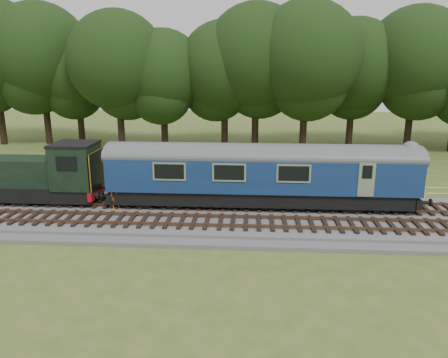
{
  "coord_description": "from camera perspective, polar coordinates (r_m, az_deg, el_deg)",
  "views": [
    {
      "loc": [
        -1.11,
        -23.74,
        8.65
      ],
      "look_at": [
        -2.8,
        1.4,
        2.0
      ],
      "focal_mm": 35.0,
      "sensor_mm": 36.0,
      "label": 1
    }
  ],
  "objects": [
    {
      "name": "shunter_loco",
      "position": [
        29.27,
        -23.58,
        0.34
      ],
      "size": [
        8.91,
        2.6,
        3.38
      ],
      "color": "black",
      "rests_on": "ground"
    },
    {
      "name": "tree_line",
      "position": [
        46.56,
        5.15,
        4.01
      ],
      "size": [
        70.0,
        8.0,
        18.0
      ],
      "primitive_type": null,
      "color": "black",
      "rests_on": "ground"
    },
    {
      "name": "worker",
      "position": [
        26.39,
        -13.95,
        -1.92
      ],
      "size": [
        0.8,
        0.72,
        1.83
      ],
      "primitive_type": "imported",
      "rotation": [
        0.0,
        0.0,
        0.56
      ],
      "color": "#FD5A0D",
      "rests_on": "ballast"
    },
    {
      "name": "track_north",
      "position": [
        26.48,
        6.06,
        -3.42
      ],
      "size": [
        67.2,
        2.4,
        0.21
      ],
      "color": "black",
      "rests_on": "ballast"
    },
    {
      "name": "fence",
      "position": [
        29.55,
        5.83,
        -2.31
      ],
      "size": [
        64.0,
        0.12,
        1.0
      ],
      "primitive_type": null,
      "color": "#6B6054",
      "rests_on": "ground"
    },
    {
      "name": "ballast",
      "position": [
        25.23,
        6.16,
        -4.93
      ],
      "size": [
        70.0,
        7.0,
        0.35
      ],
      "primitive_type": "cube",
      "color": "#4C4C4F",
      "rests_on": "ground"
    },
    {
      "name": "ground",
      "position": [
        25.29,
        6.15,
        -5.3
      ],
      "size": [
        120.0,
        120.0,
        0.0
      ],
      "primitive_type": "plane",
      "color": "#465921",
      "rests_on": "ground"
    },
    {
      "name": "dmu_railcar",
      "position": [
        25.86,
        4.85,
        1.22
      ],
      "size": [
        18.05,
        2.86,
        3.88
      ],
      "color": "black",
      "rests_on": "ground"
    },
    {
      "name": "track_south",
      "position": [
        23.65,
        6.32,
        -5.69
      ],
      "size": [
        67.2,
        2.4,
        0.21
      ],
      "color": "black",
      "rests_on": "ballast"
    }
  ]
}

